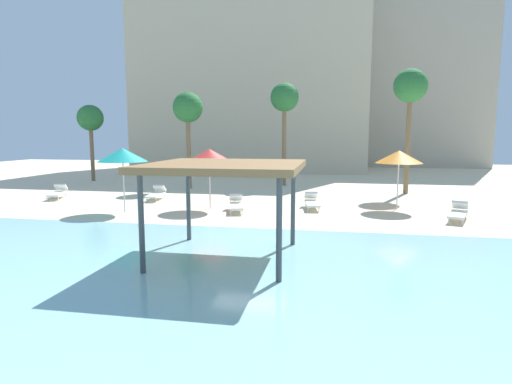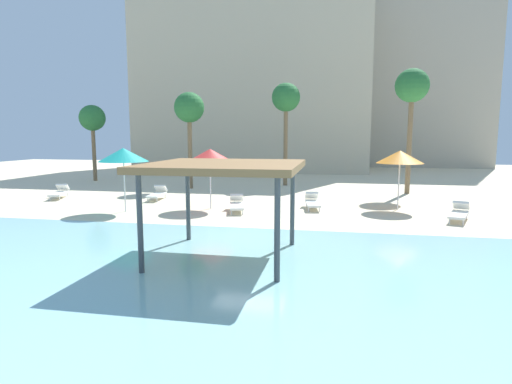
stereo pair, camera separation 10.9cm
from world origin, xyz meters
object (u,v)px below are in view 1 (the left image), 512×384
object	(u,v)px
beach_umbrella_red_3	(209,155)
palm_tree_1	(90,119)
shade_pavilion	(226,169)
beach_umbrella_orange_4	(399,157)
lounge_chair_0	(58,192)
lounge_chair_3	(157,193)
lounge_chair_4	(458,212)
palm_tree_2	(188,110)
beach_umbrella_teal_1	(122,155)
palm_tree_3	(410,89)
lounge_chair_2	(312,201)
lounge_chair_1	(236,204)
palm_tree_0	(285,100)

from	to	relation	value
beach_umbrella_red_3	palm_tree_1	bearing A→B (deg)	140.38
shade_pavilion	palm_tree_1	world-z (taller)	palm_tree_1
beach_umbrella_orange_4	lounge_chair_0	size ratio (longest dim) A/B	1.36
lounge_chair_3	lounge_chair_4	bearing A→B (deg)	71.60
palm_tree_1	palm_tree_2	world-z (taller)	palm_tree_2
beach_umbrella_teal_1	palm_tree_3	xyz separation A→B (m)	(13.36, 8.44, 3.46)
lounge_chair_2	lounge_chair_3	distance (m)	8.36
palm_tree_2	shade_pavilion	bearing A→B (deg)	-66.94
shade_pavilion	lounge_chair_4	distance (m)	10.58
beach_umbrella_orange_4	lounge_chair_1	distance (m)	7.72
lounge_chair_2	palm_tree_3	size ratio (longest dim) A/B	0.27
lounge_chair_1	palm_tree_3	xyz separation A→B (m)	(8.48, 7.43, 5.66)
lounge_chair_3	palm_tree_0	xyz separation A→B (m)	(5.91, 7.68, 5.40)
beach_umbrella_orange_4	palm_tree_3	distance (m)	6.73
lounge_chair_2	lounge_chair_3	bearing A→B (deg)	-106.43
beach_umbrella_red_3	palm_tree_2	world-z (taller)	palm_tree_2
lounge_chair_3	palm_tree_0	world-z (taller)	palm_tree_0
shade_pavilion	palm_tree_0	world-z (taller)	palm_tree_0
beach_umbrella_red_3	palm_tree_2	size ratio (longest dim) A/B	0.46
lounge_chair_1	lounge_chair_4	xyz separation A→B (m)	(9.23, -0.39, 0.00)
beach_umbrella_teal_1	palm_tree_1	world-z (taller)	palm_tree_1
lounge_chair_3	lounge_chair_0	bearing A→B (deg)	-90.99
beach_umbrella_orange_4	beach_umbrella_red_3	bearing A→B (deg)	-170.63
beach_umbrella_red_3	palm_tree_0	size ratio (longest dim) A/B	0.40
lounge_chair_1	palm_tree_1	distance (m)	17.62
beach_umbrella_red_3	lounge_chair_2	xyz separation A→B (m)	(4.67, 0.88, -2.15)
palm_tree_0	palm_tree_1	world-z (taller)	palm_tree_0
lounge_chair_0	palm_tree_0	bearing A→B (deg)	105.99
lounge_chair_1	palm_tree_3	size ratio (longest dim) A/B	0.28
beach_umbrella_teal_1	beach_umbrella_red_3	bearing A→B (deg)	22.58
beach_umbrella_red_3	lounge_chair_0	world-z (taller)	beach_umbrella_red_3
lounge_chair_4	palm_tree_3	world-z (taller)	palm_tree_3
beach_umbrella_red_3	lounge_chair_4	xyz separation A→B (m)	(10.59, -0.85, -2.15)
palm_tree_3	beach_umbrella_orange_4	bearing A→B (deg)	-102.95
shade_pavilion	lounge_chair_4	bearing A→B (deg)	40.81
shade_pavilion	palm_tree_1	distance (m)	23.20
beach_umbrella_teal_1	lounge_chair_3	xyz separation A→B (m)	(-0.06, 3.60, -2.21)
beach_umbrella_red_3	palm_tree_0	distance (m)	10.59
lounge_chair_4	palm_tree_0	xyz separation A→B (m)	(-8.27, 10.66, 5.40)
shade_pavilion	lounge_chair_3	distance (m)	11.83
palm_tree_2	lounge_chair_0	bearing A→B (deg)	-135.88
lounge_chair_2	palm_tree_2	world-z (taller)	palm_tree_2
beach_umbrella_red_3	beach_umbrella_orange_4	size ratio (longest dim) A/B	1.03
beach_umbrella_orange_4	palm_tree_0	world-z (taller)	palm_tree_0
palm_tree_0	palm_tree_2	distance (m)	6.48
lounge_chair_2	lounge_chair_4	distance (m)	6.16
lounge_chair_1	palm_tree_1	size ratio (longest dim) A/B	0.35
shade_pavilion	beach_umbrella_orange_4	xyz separation A→B (m)	(5.81, 9.03, -0.07)
beach_umbrella_teal_1	lounge_chair_1	size ratio (longest dim) A/B	1.43
beach_umbrella_teal_1	palm_tree_0	size ratio (longest dim) A/B	0.41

